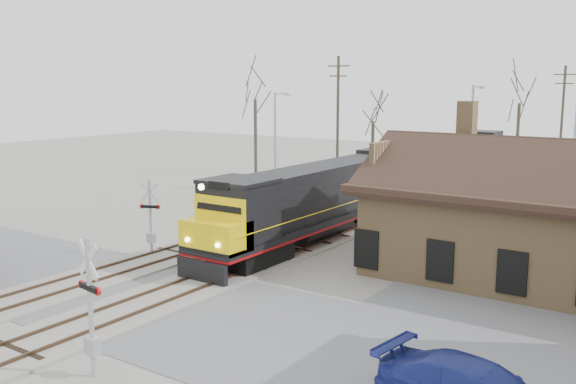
{
  "coord_description": "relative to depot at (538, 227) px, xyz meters",
  "views": [
    {
      "loc": [
        18.53,
        -17.39,
        8.75
      ],
      "look_at": [
        0.48,
        9.0,
        3.31
      ],
      "focal_mm": 40.0,
      "sensor_mm": 36.0,
      "label": 1
    }
  ],
  "objects": [
    {
      "name": "locomotive_trailing",
      "position": [
        -11.99,
        20.42,
        -0.09
      ],
      "size": [
        2.97,
        19.88,
        4.18
      ],
      "color": "black",
      "rests_on": "ground"
    },
    {
      "name": "depot",
      "position": [
        0.0,
        0.0,
        0.0
      ],
      "size": [
        15.2,
        9.31,
        7.9
      ],
      "color": "#9F7E52",
      "rests_on": "ground"
    },
    {
      "name": "crossbuck_far",
      "position": [
        -17.42,
        -6.86,
        -0.57
      ],
      "size": [
        1.05,
        0.52,
        3.89
      ],
      "rotation": [
        0.0,
        0.0,
        3.55
      ],
      "color": "#A5A8AD",
      "rests_on": "ground"
    },
    {
      "name": "utility_pole_b",
      "position": [
        -5.88,
        32.7,
        2.99
      ],
      "size": [
        2.0,
        0.24,
        10.33
      ],
      "color": "#382D23",
      "rests_on": "ground"
    },
    {
      "name": "road",
      "position": [
        -11.99,
        -12.0,
        -2.39
      ],
      "size": [
        60.0,
        9.0,
        0.03
      ],
      "primitive_type": "cube",
      "color": "#5E5E63",
      "rests_on": "ground"
    },
    {
      "name": "tree_b",
      "position": [
        -20.52,
        24.09,
        3.74
      ],
      "size": [
        3.53,
        3.53,
        8.65
      ],
      "color": "#382D23",
      "rests_on": "ground"
    },
    {
      "name": "track_main",
      "position": [
        -11.99,
        3.0,
        -2.34
      ],
      "size": [
        3.4,
        90.0,
        0.24
      ],
      "color": "#A29D92",
      "rests_on": "ground"
    },
    {
      "name": "ground",
      "position": [
        -11.99,
        -12.0,
        -2.41
      ],
      "size": [
        140.0,
        140.0,
        0.0
      ],
      "primitive_type": "plane",
      "color": "#A29D92",
      "rests_on": "ground"
    },
    {
      "name": "streetlight_a",
      "position": [
        -20.23,
        8.26,
        2.18
      ],
      "size": [
        0.25,
        2.04,
        8.12
      ],
      "color": "#A5A8AD",
      "rests_on": "ground"
    },
    {
      "name": "streetlight_c",
      "position": [
        -2.61,
        21.41,
        2.47
      ],
      "size": [
        0.25,
        2.04,
        8.7
      ],
      "color": "#A5A8AD",
      "rests_on": "ground"
    },
    {
      "name": "tree_c",
      "position": [
        -10.04,
        33.96,
        5.59
      ],
      "size": [
        4.59,
        4.59,
        11.23
      ],
      "color": "#382D23",
      "rests_on": "ground"
    },
    {
      "name": "track_siding",
      "position": [
        -16.49,
        3.0,
        -2.34
      ],
      "size": [
        3.4,
        90.0,
        0.24
      ],
      "color": "#A29D92",
      "rests_on": "ground"
    },
    {
      "name": "tree_a",
      "position": [
        -30.87,
        19.75,
        6.0
      ],
      "size": [
        4.82,
        4.82,
        11.8
      ],
      "color": "#382D23",
      "rests_on": "ground"
    },
    {
      "name": "utility_pole_a",
      "position": [
        -19.78,
        16.27,
        3.29
      ],
      "size": [
        2.0,
        0.24,
        10.92
      ],
      "color": "#382D23",
      "rests_on": "ground"
    },
    {
      "name": "locomotive_lead",
      "position": [
        -11.99,
        0.27,
        -0.09
      ],
      "size": [
        2.97,
        19.88,
        4.41
      ],
      "color": "black",
      "rests_on": "ground"
    },
    {
      "name": "crossbuck_near",
      "position": [
        -8.56,
        -17.71,
        -0.41
      ],
      "size": [
        1.22,
        0.32,
        4.29
      ],
      "rotation": [
        0.0,
        0.0,
        -0.17
      ],
      "color": "#A5A8AD",
      "rests_on": "ground"
    },
    {
      "name": "streetlight_b",
      "position": [
        -6.57,
        10.12,
        2.46
      ],
      "size": [
        0.25,
        2.04,
        8.66
      ],
      "color": "#A5A8AD",
      "rests_on": "ground"
    }
  ]
}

